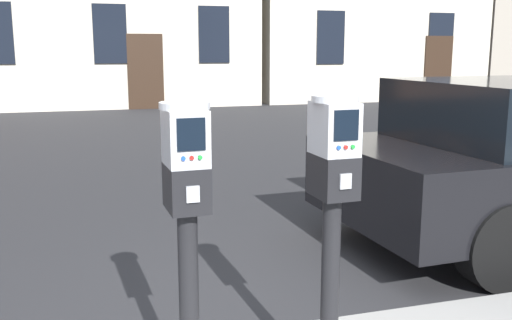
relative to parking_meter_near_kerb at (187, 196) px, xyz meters
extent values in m
cylinder|color=black|center=(0.00, 0.00, -0.49)|extent=(0.09, 0.09, 0.85)
cube|color=black|center=(0.00, 0.00, 0.04)|extent=(0.18, 0.25, 0.20)
cube|color=#A5A8AD|center=(0.00, -0.13, 0.04)|extent=(0.06, 0.01, 0.07)
cube|color=#B7BABF|center=(0.00, 0.00, 0.26)|extent=(0.18, 0.23, 0.24)
cube|color=black|center=(0.00, -0.12, 0.29)|extent=(0.12, 0.01, 0.14)
cylinder|color=blue|center=(-0.03, -0.12, 0.19)|extent=(0.02, 0.01, 0.02)
cylinder|color=red|center=(0.00, -0.12, 0.19)|extent=(0.02, 0.01, 0.02)
cylinder|color=green|center=(0.04, -0.12, 0.19)|extent=(0.02, 0.01, 0.02)
cylinder|color=#B7BABF|center=(0.00, 0.00, 0.40)|extent=(0.22, 0.22, 0.03)
cylinder|color=black|center=(0.69, 0.00, -0.48)|extent=(0.09, 0.09, 0.86)
cube|color=black|center=(0.69, 0.00, 0.05)|extent=(0.18, 0.25, 0.20)
cube|color=#A5A8AD|center=(0.70, -0.13, 0.05)|extent=(0.06, 0.01, 0.07)
cube|color=#B7BABF|center=(0.69, 0.00, 0.27)|extent=(0.18, 0.23, 0.24)
cube|color=black|center=(0.70, -0.12, 0.30)|extent=(0.12, 0.01, 0.14)
cylinder|color=blue|center=(0.66, -0.12, 0.20)|extent=(0.02, 0.01, 0.02)
cylinder|color=red|center=(0.70, -0.12, 0.20)|extent=(0.02, 0.01, 0.02)
cylinder|color=green|center=(0.73, -0.12, 0.20)|extent=(0.02, 0.01, 0.02)
cylinder|color=#B7BABF|center=(0.69, 0.00, 0.41)|extent=(0.22, 0.22, 0.03)
cylinder|color=black|center=(2.27, 2.45, -0.73)|extent=(0.65, 0.25, 0.64)
cylinder|color=black|center=(2.35, 0.81, -0.73)|extent=(0.65, 0.25, 0.64)
cube|color=black|center=(0.41, 14.26, 1.04)|extent=(0.90, 0.06, 1.60)
cube|color=black|center=(3.33, 14.26, 1.04)|extent=(0.90, 0.06, 1.60)
cube|color=black|center=(1.34, 14.26, 0.00)|extent=(1.00, 0.07, 2.10)
cube|color=black|center=(6.98, 14.26, 0.98)|extent=(0.90, 0.06, 1.60)
cube|color=black|center=(10.87, 14.26, 0.98)|extent=(0.90, 0.06, 1.60)
cube|color=black|center=(10.83, 14.26, 0.00)|extent=(1.00, 0.07, 2.10)
camera|label=1|loc=(-0.41, -2.42, 0.63)|focal=40.63mm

